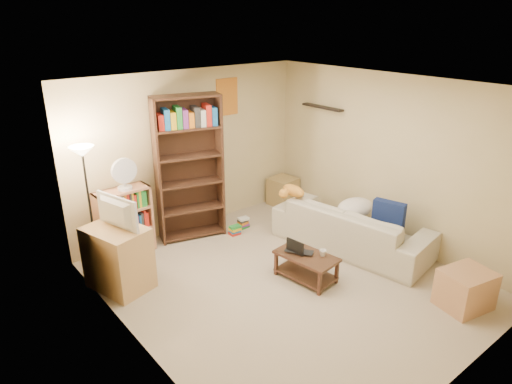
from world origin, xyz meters
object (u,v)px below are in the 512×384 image
coffee_table (306,264)px  floor_lamp (85,174)px  short_bookshelf (125,222)px  tv_stand (118,258)px  end_cabinet (465,289)px  mug (323,253)px  television (113,213)px  tall_bookshelf (189,165)px  desk_fan (124,174)px  sofa (351,227)px  tabby_cat (292,191)px  side_table (283,191)px  laptop (300,250)px

coffee_table → floor_lamp: bearing=130.1°
short_bookshelf → floor_lamp: 1.08m
tv_stand → end_cabinet: tv_stand is taller
mug → short_bookshelf: bearing=126.2°
coffee_table → mug: (0.14, -0.15, 0.18)m
television → tall_bookshelf: (1.47, 0.64, 0.14)m
desk_fan → end_cabinet: size_ratio=0.81×
sofa → tabby_cat: 1.03m
mug → tall_bookshelf: (-0.62, 2.16, 0.76)m
tv_stand → sofa: bearing=-36.2°
tabby_cat → side_table: tabby_cat is taller
laptop → television: bearing=26.6°
mug → tv_stand: bearing=144.1°
sofa → laptop: (-1.11, -0.06, 0.03)m
laptop → short_bookshelf: short_bookshelf is taller
tabby_cat → mug: tabby_cat is taller
tabby_cat → coffee_table: bearing=-123.9°
mug → floor_lamp: floor_lamp is taller
tv_stand → short_bookshelf: bearing=44.9°
laptop → sofa: bearing=-118.0°
short_bookshelf → end_cabinet: short_bookshelf is taller
mug → desk_fan: (-1.61, 2.22, 0.83)m
coffee_table → floor_lamp: size_ratio=0.48×
sofa → short_bookshelf: short_bookshelf is taller
tall_bookshelf → television: bearing=-140.7°
sofa → tv_stand: size_ratio=2.96×
tall_bookshelf → desk_fan: bearing=-167.9°
tv_stand → end_cabinet: bearing=-60.3°
television → short_bookshelf: 1.01m
laptop → television: 2.41m
tall_bookshelf → desk_fan: (-0.98, 0.06, 0.07)m
tabby_cat → floor_lamp: (-2.73, 0.84, 0.64)m
tall_bookshelf → floor_lamp: (-1.57, -0.15, 0.25)m
floor_lamp → end_cabinet: 4.78m
sofa → mug: size_ratio=19.40×
floor_lamp → tv_stand: bearing=-78.5°
tall_bookshelf → side_table: size_ratio=4.42×
floor_lamp → side_table: size_ratio=3.56×
desk_fan → coffee_table: bearing=-54.6°
tall_bookshelf → laptop: bearing=-59.7°
television → short_bookshelf: bearing=-45.1°
sofa → desk_fan: bearing=44.5°
laptop → short_bookshelf: bearing=6.4°
desk_fan → side_table: bearing=-0.1°
floor_lamp → side_table: (3.52, 0.21, -1.16)m
sofa → tall_bookshelf: (-1.60, 1.81, 0.82)m
tabby_cat → floor_lamp: floor_lamp is taller
tabby_cat → side_table: bearing=53.1°
tabby_cat → tall_bookshelf: bearing=139.5°
short_bookshelf → coffee_table: bearing=-56.1°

